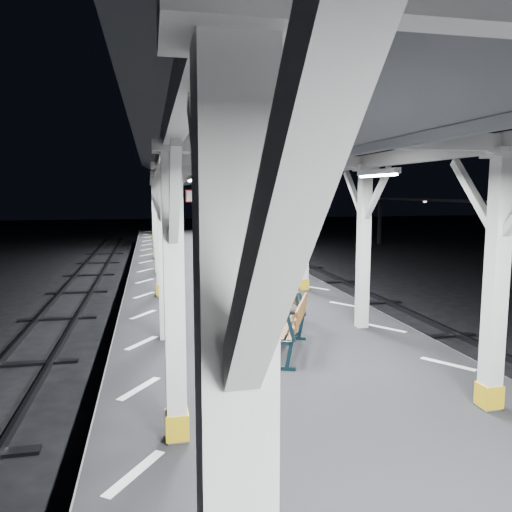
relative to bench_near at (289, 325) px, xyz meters
name	(u,v)px	position (x,y,z in m)	size (l,w,h in m)	color
ground	(248,350)	(-0.07, 3.34, -1.50)	(120.00, 120.00, 0.00)	black
platform	(248,330)	(-0.07, 3.34, -1.00)	(6.00, 50.00, 1.00)	black
hazard_stripes_left	(143,315)	(-2.52, 3.34, -0.50)	(1.00, 48.00, 0.01)	silver
hazard_stripes_right	(345,305)	(2.38, 3.34, -0.50)	(1.00, 48.00, 0.01)	silver
track_left	(26,361)	(-5.07, 3.34, -1.42)	(2.20, 60.00, 0.16)	#2D2D33
track_right	(436,335)	(4.93, 3.34, -1.42)	(2.20, 60.00, 0.16)	#2D2D33
canopy	(248,158)	(-0.07, 3.32, 3.06)	(5.40, 49.00, 4.65)	beige
bench_near	(289,325)	(0.00, 0.00, 0.00)	(1.26, 1.84, 0.94)	#112730
bench_mid	(272,302)	(0.14, 1.83, 0.01)	(0.98, 1.87, 0.96)	#112730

